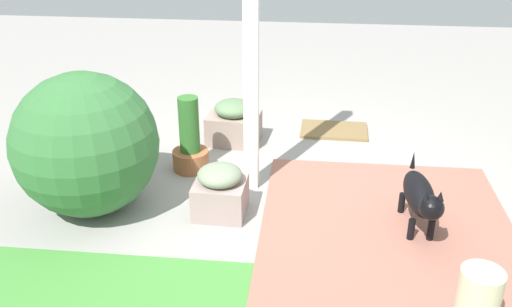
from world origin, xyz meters
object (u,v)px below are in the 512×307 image
(terracotta_pot_broad, at_px, (122,134))
(terracotta_pot_tall, at_px, (190,144))
(doormat, at_px, (334,130))
(ceramic_urn, at_px, (477,303))
(stone_planter_mid, at_px, (220,191))
(round_shrub, at_px, (86,144))
(dog, at_px, (420,197))
(stone_planter_nearest, at_px, (234,123))
(porch_pillar, at_px, (251,35))

(terracotta_pot_broad, xyz_separation_m, terracotta_pot_tall, (-0.66, 0.20, 0.03))
(terracotta_pot_broad, distance_m, terracotta_pot_tall, 0.69)
(doormat, bearing_deg, ceramic_urn, 104.68)
(stone_planter_mid, height_order, terracotta_pot_tall, terracotta_pot_tall)
(terracotta_pot_broad, distance_m, ceramic_urn, 3.28)
(round_shrub, bearing_deg, ceramic_urn, 157.37)
(stone_planter_mid, relative_size, doormat, 0.61)
(stone_planter_mid, distance_m, dog, 1.43)
(stone_planter_nearest, distance_m, terracotta_pot_tall, 0.66)
(ceramic_urn, bearing_deg, doormat, -75.32)
(porch_pillar, distance_m, ceramic_urn, 2.33)
(stone_planter_nearest, xyz_separation_m, doormat, (-0.95, -0.35, -0.18))
(round_shrub, distance_m, ceramic_urn, 2.79)
(stone_planter_nearest, bearing_deg, ceramic_urn, 125.05)
(ceramic_urn, distance_m, doormat, 2.82)
(round_shrub, distance_m, dog, 2.41)
(terracotta_pot_tall, bearing_deg, dog, 156.53)
(stone_planter_nearest, height_order, stone_planter_mid, stone_planter_nearest)
(porch_pillar, height_order, doormat, porch_pillar)
(terracotta_pot_broad, height_order, dog, dog)
(terracotta_pot_tall, bearing_deg, terracotta_pot_broad, -16.74)
(stone_planter_mid, bearing_deg, doormat, -117.98)
(stone_planter_nearest, relative_size, terracotta_pot_tall, 0.78)
(stone_planter_nearest, bearing_deg, dog, 137.63)
(terracotta_pot_tall, bearing_deg, stone_planter_nearest, -115.93)
(stone_planter_mid, height_order, ceramic_urn, ceramic_urn)
(stone_planter_mid, relative_size, round_shrub, 0.37)
(ceramic_urn, xyz_separation_m, doormat, (0.71, -2.72, -0.19))
(stone_planter_nearest, distance_m, stone_planter_mid, 1.29)
(stone_planter_mid, bearing_deg, round_shrub, 1.47)
(round_shrub, bearing_deg, doormat, -138.01)
(dog, bearing_deg, terracotta_pot_tall, -23.47)
(terracotta_pot_tall, xyz_separation_m, dog, (-1.80, 0.78, 0.05))
(porch_pillar, height_order, terracotta_pot_tall, porch_pillar)
(stone_planter_mid, relative_size, dog, 0.56)
(stone_planter_mid, xyz_separation_m, ceramic_urn, (-1.58, 1.09, 0.02))
(round_shrub, height_order, doormat, round_shrub)
(dog, bearing_deg, doormat, -72.18)
(terracotta_pot_tall, height_order, doormat, terracotta_pot_tall)
(porch_pillar, distance_m, stone_planter_mid, 1.16)
(stone_planter_nearest, xyz_separation_m, dog, (-1.51, 1.37, 0.08))
(round_shrub, height_order, ceramic_urn, round_shrub)
(round_shrub, bearing_deg, terracotta_pot_broad, -86.25)
(terracotta_pot_broad, xyz_separation_m, dog, (-2.46, 0.98, 0.08))
(porch_pillar, height_order, round_shrub, porch_pillar)
(porch_pillar, bearing_deg, stone_planter_nearest, -72.38)
(porch_pillar, relative_size, stone_planter_mid, 6.29)
(stone_planter_mid, distance_m, ceramic_urn, 1.92)
(porch_pillar, bearing_deg, stone_planter_mid, 68.32)
(ceramic_urn, bearing_deg, porch_pillar, -47.75)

